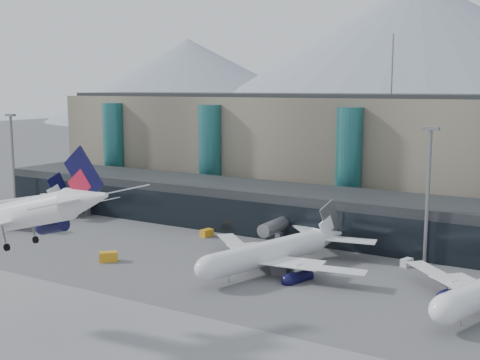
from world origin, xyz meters
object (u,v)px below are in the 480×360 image
at_px(jet_parked_left, 10,203).
at_px(veh_a, 44,224).
at_px(lightmast_left, 13,155).
at_px(veh_g, 299,266).
at_px(hero_jet, 26,208).
at_px(veh_f, 58,215).
at_px(veh_d, 407,262).
at_px(veh_c, 281,270).
at_px(veh_h, 109,257).
at_px(lightmast_mid, 428,188).
at_px(veh_b, 207,233).
at_px(jet_parked_mid, 283,243).

distance_m(jet_parked_left, veh_a, 12.72).
relative_size(lightmast_left, veh_g, 12.38).
bearing_deg(hero_jet, veh_a, 138.36).
bearing_deg(veh_f, veh_d, -110.57).
bearing_deg(veh_a, veh_c, -36.10).
bearing_deg(veh_h, veh_d, -13.79).
xyz_separation_m(lightmast_left, lightmast_mid, (110.00, 3.00, 0.00)).
xyz_separation_m(lightmast_left, veh_a, (25.74, -12.90, -13.53)).
bearing_deg(veh_c, veh_h, -159.15).
distance_m(veh_a, veh_b, 39.64).
xyz_separation_m(jet_parked_mid, veh_a, (-62.43, -0.39, -3.79)).
xyz_separation_m(veh_b, veh_h, (-5.27, -25.56, 0.13)).
distance_m(hero_jet, veh_h, 40.78).
distance_m(lightmast_left, veh_a, 31.82).
bearing_deg(lightmast_left, veh_h, -24.03).
height_order(lightmast_mid, veh_d, lightmast_mid).
xyz_separation_m(jet_parked_mid, veh_g, (3.10, 0.43, -4.07)).
bearing_deg(veh_d, veh_b, 108.43).
relative_size(jet_parked_left, veh_h, 11.28).
xyz_separation_m(lightmast_left, veh_h, (58.07, -25.89, -13.48)).
xyz_separation_m(veh_b, veh_f, (-42.83, -3.50, 0.12)).
xyz_separation_m(hero_jet, veh_g, (15.85, 46.60, -17.26)).
bearing_deg(veh_c, veh_g, 79.09).
bearing_deg(veh_c, veh_f, 174.30).
relative_size(veh_b, veh_g, 1.35).
distance_m(veh_a, veh_d, 82.78).
height_order(lightmast_mid, hero_jet, lightmast_mid).
relative_size(lightmast_left, veh_a, 8.12).
distance_m(jet_parked_mid, veh_c, 5.95).
distance_m(veh_b, veh_f, 42.98).
bearing_deg(veh_h, veh_f, 108.29).
distance_m(lightmast_left, veh_h, 64.99).
distance_m(hero_jet, veh_b, 61.99).
distance_m(veh_a, veh_g, 65.53).
height_order(jet_parked_left, veh_d, jet_parked_left).
height_order(lightmast_mid, veh_h, lightmast_mid).
height_order(jet_parked_left, veh_h, jet_parked_left).
bearing_deg(veh_a, veh_h, -54.57).
bearing_deg(veh_g, hero_jet, -47.76).
bearing_deg(jet_parked_mid, veh_g, -64.71).
xyz_separation_m(lightmast_left, veh_f, (20.51, -3.82, -13.50)).
bearing_deg(lightmast_mid, lightmast_left, -178.44).
height_order(jet_parked_mid, veh_c, jet_parked_mid).
relative_size(lightmast_left, veh_f, 7.76).
relative_size(lightmast_mid, hero_jet, 0.80).
bearing_deg(jet_parked_mid, veh_b, 81.24).
bearing_deg(veh_a, veh_g, -31.97).
xyz_separation_m(veh_a, veh_c, (64.22, -3.82, -0.01)).
relative_size(veh_a, veh_c, 0.99).
relative_size(lightmast_left, veh_h, 7.57).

